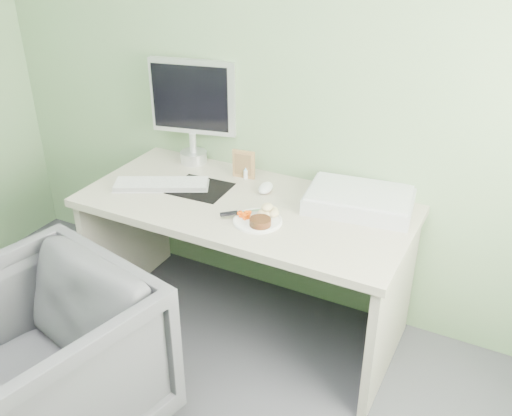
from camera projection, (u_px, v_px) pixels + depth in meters
The scene contains 15 objects.
wall_back at pixel (281, 57), 2.74m from camera, with size 3.50×3.50×0.00m, color gray.
desk at pixel (245, 235), 2.83m from camera, with size 1.60×0.75×0.73m.
plate at pixel (258, 221), 2.57m from camera, with size 0.22×0.22×0.01m, color white.
steak at pixel (260, 222), 2.52m from camera, with size 0.10×0.10×0.03m, color black.
potato_pile at pixel (268, 211), 2.59m from camera, with size 0.10×0.07×0.05m, color tan.
carrot_heap at pixel (245, 214), 2.58m from camera, with size 0.05×0.05×0.04m, color #FF4D05.
steak_knife at pixel (236, 213), 2.60m from camera, with size 0.17×0.16×0.01m.
mousepad at pixel (200, 188), 2.87m from camera, with size 0.28×0.25×0.00m, color black.
keyboard at pixel (161, 184), 2.89m from camera, with size 0.47×0.14×0.02m, color white.
computer_mouse at pixel (266, 188), 2.84m from camera, with size 0.07×0.12×0.04m, color white.
photo_frame at pixel (244, 164), 2.96m from camera, with size 0.12×0.01×0.15m, color #9B7748.
eyedrop_bottle at pixel (246, 174), 2.97m from camera, with size 0.02×0.02×0.06m.
scanner at pixel (359, 201), 2.68m from camera, with size 0.49×0.33×0.08m, color #B7B8BE.
monitor at pixel (193, 106), 3.03m from camera, with size 0.47×0.17×0.56m.
desk_chair at pixel (42, 366), 2.28m from camera, with size 0.79×0.81×0.74m, color #3D3C42.
Camera 1 is at (1.16, -0.51, 2.01)m, focal length 40.00 mm.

